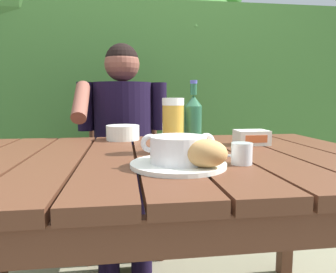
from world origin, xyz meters
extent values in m
cube|color=#532E1D|center=(-0.49, 0.00, 0.71)|extent=(0.15, 0.94, 0.04)
cube|color=#532E1D|center=(-0.33, 0.00, 0.71)|extent=(0.15, 0.94, 0.04)
cube|color=#532E1D|center=(-0.16, 0.00, 0.71)|extent=(0.15, 0.94, 0.04)
cube|color=#532E1D|center=(0.00, 0.00, 0.71)|extent=(0.15, 0.94, 0.04)
cube|color=#532E1D|center=(0.16, 0.00, 0.71)|extent=(0.15, 0.94, 0.04)
cube|color=#532E1D|center=(0.33, 0.00, 0.71)|extent=(0.15, 0.94, 0.04)
cube|color=#532E1D|center=(0.49, 0.00, 0.71)|extent=(0.15, 0.94, 0.04)
cube|color=#532E1D|center=(0.00, -0.44, 0.66)|extent=(1.43, 0.03, 0.08)
cube|color=#532E1D|center=(0.00, 0.44, 0.66)|extent=(1.43, 0.03, 0.08)
cube|color=#532E1D|center=(0.70, 0.43, 0.35)|extent=(0.06, 0.06, 0.70)
cube|color=#3E6D30|center=(0.00, 1.50, 0.79)|extent=(3.42, 0.60, 1.57)
cylinder|color=#4C3823|center=(0.39, 1.65, 0.58)|extent=(0.10, 0.10, 1.15)
sphere|color=#3E6D30|center=(0.39, 1.65, 1.40)|extent=(0.91, 0.91, 0.91)
cylinder|color=#4C3823|center=(-0.89, 1.65, 0.68)|extent=(0.10, 0.10, 1.36)
sphere|color=#3E6D30|center=(-0.89, 1.65, 1.61)|extent=(0.97, 0.97, 0.97)
cylinder|color=#4C3823|center=(0.53, 1.65, 0.80)|extent=(0.10, 0.10, 1.59)
cylinder|color=#4F2C1D|center=(0.08, 0.66, 0.22)|extent=(0.04, 0.04, 0.44)
cylinder|color=#4F2C1D|center=(-0.32, 0.66, 0.22)|extent=(0.04, 0.04, 0.44)
cylinder|color=#4F2C1D|center=(0.08, 1.04, 0.22)|extent=(0.04, 0.04, 0.44)
cylinder|color=#4F2C1D|center=(-0.32, 1.04, 0.22)|extent=(0.04, 0.04, 0.44)
cube|color=#4F2C1D|center=(-0.12, 0.85, 0.45)|extent=(0.44, 0.42, 0.02)
cylinder|color=#4F2C1D|center=(0.08, 1.04, 0.69)|extent=(0.04, 0.04, 0.51)
cylinder|color=#4F2C1D|center=(-0.32, 1.04, 0.69)|extent=(0.04, 0.04, 0.51)
cube|color=#4F2C1D|center=(-0.12, 1.04, 0.62)|extent=(0.40, 0.02, 0.04)
cube|color=#4F2C1D|center=(-0.12, 1.04, 0.74)|extent=(0.40, 0.02, 0.04)
cube|color=#4F2C1D|center=(-0.12, 1.04, 0.87)|extent=(0.40, 0.02, 0.04)
cylinder|color=black|center=(-0.04, 0.55, 0.23)|extent=(0.11, 0.11, 0.45)
cylinder|color=black|center=(-0.04, 0.65, 0.51)|extent=(0.13, 0.40, 0.13)
cylinder|color=black|center=(-0.21, 0.55, 0.23)|extent=(0.11, 0.11, 0.45)
cylinder|color=black|center=(-0.21, 0.65, 0.51)|extent=(0.13, 0.40, 0.13)
cylinder|color=black|center=(-0.12, 0.75, 0.75)|extent=(0.32, 0.32, 0.49)
sphere|color=brown|center=(-0.12, 0.75, 1.10)|extent=(0.19, 0.19, 0.19)
sphere|color=black|center=(-0.12, 0.75, 1.11)|extent=(0.18, 0.18, 0.18)
cylinder|color=black|center=(0.08, 0.73, 0.87)|extent=(0.08, 0.08, 0.26)
cylinder|color=black|center=(-0.32, 0.73, 0.87)|extent=(0.08, 0.08, 0.26)
cylinder|color=brown|center=(-0.32, 0.57, 0.90)|extent=(0.07, 0.25, 0.21)
cylinder|color=white|center=(0.03, -0.18, 0.74)|extent=(0.26, 0.26, 0.01)
cylinder|color=white|center=(0.03, -0.18, 0.78)|extent=(0.15, 0.15, 0.07)
cylinder|color=#BC5517|center=(0.03, -0.18, 0.80)|extent=(0.13, 0.13, 0.01)
torus|color=white|center=(-0.05, -0.18, 0.80)|extent=(0.05, 0.01, 0.05)
torus|color=white|center=(0.10, -0.18, 0.80)|extent=(0.05, 0.01, 0.05)
ellipsoid|color=tan|center=(0.09, -0.25, 0.78)|extent=(0.13, 0.11, 0.07)
cylinder|color=gold|center=(0.05, 0.02, 0.81)|extent=(0.07, 0.07, 0.16)
cylinder|color=white|center=(0.05, 0.02, 0.90)|extent=(0.07, 0.07, 0.02)
cylinder|color=#26583A|center=(0.12, 0.06, 0.81)|extent=(0.06, 0.06, 0.16)
cone|color=#26583A|center=(0.12, 0.06, 0.91)|extent=(0.06, 0.06, 0.04)
cylinder|color=#26583A|center=(0.12, 0.06, 0.95)|extent=(0.02, 0.02, 0.04)
cylinder|color=#4A4D9F|center=(0.12, 0.06, 0.97)|extent=(0.02, 0.02, 0.01)
cylinder|color=silver|center=(0.21, -0.18, 0.76)|extent=(0.06, 0.06, 0.06)
cube|color=white|center=(0.38, 0.16, 0.76)|extent=(0.12, 0.09, 0.06)
cube|color=#DA6332|center=(0.38, 0.12, 0.76)|extent=(0.09, 0.00, 0.03)
cube|color=silver|center=(0.21, -0.07, 0.73)|extent=(0.11, 0.03, 0.00)
cube|color=black|center=(0.15, -0.06, 0.74)|extent=(0.06, 0.03, 0.01)
cylinder|color=white|center=(-0.12, 0.37, 0.76)|extent=(0.14, 0.14, 0.06)
camera|label=1|loc=(-0.11, -1.01, 0.92)|focal=33.61mm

